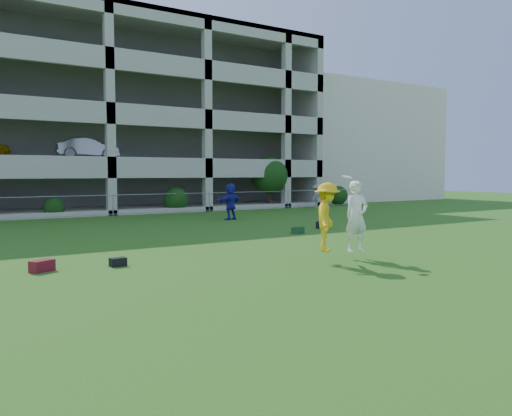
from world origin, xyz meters
TOP-DOWN VIEW (x-y plane):
  - ground at (0.00, 0.00)m, footprint 100.00×100.00m
  - stucco_building at (23.00, 28.00)m, footprint 16.00×14.00m
  - bystander_d at (4.45, 13.43)m, footprint 1.82×1.10m
  - bystander_f at (13.60, 18.00)m, footprint 1.17×1.00m
  - bag_red_a at (-5.93, 3.97)m, footprint 0.63×0.53m
  - bag_black_b at (-4.17, 3.70)m, footprint 0.42×0.29m
  - bag_green_c at (3.87, 6.87)m, footprint 0.61×0.55m
  - crate_d at (5.82, 7.80)m, footprint 0.44×0.44m
  - frisbee_contest at (0.97, 1.22)m, footprint 2.20×1.30m
  - parking_garage at (-0.01, 27.70)m, footprint 30.00×14.00m
  - fence at (0.00, 19.00)m, footprint 36.06×0.06m
  - shrub_row at (4.59, 19.70)m, footprint 34.38×2.52m

SIDE VIEW (x-z plane):
  - ground at x=0.00m, z-range 0.00..0.00m
  - bag_black_b at x=-4.17m, z-range 0.00..0.22m
  - bag_green_c at x=3.87m, z-range 0.00..0.26m
  - bag_red_a at x=-5.93m, z-range 0.00..0.28m
  - crate_d at x=5.82m, z-range 0.00..0.30m
  - fence at x=0.00m, z-range 0.01..1.21m
  - bystander_f at x=13.60m, z-range 0.00..1.57m
  - bystander_d at x=4.45m, z-range 0.00..1.87m
  - frisbee_contest at x=0.97m, z-range 0.16..2.28m
  - shrub_row at x=4.59m, z-range -0.24..3.26m
  - stucco_building at x=23.00m, z-range 0.00..10.00m
  - parking_garage at x=-0.01m, z-range 0.01..12.01m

